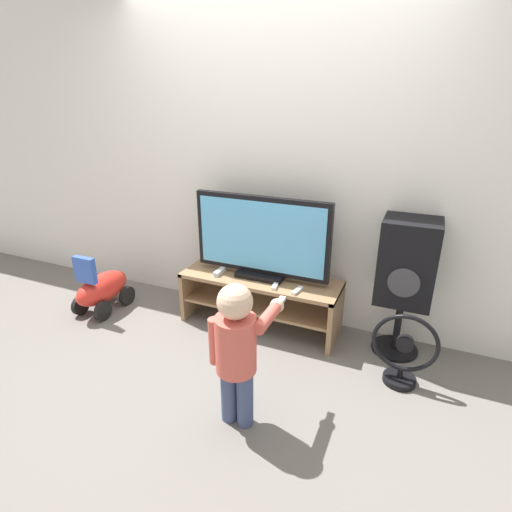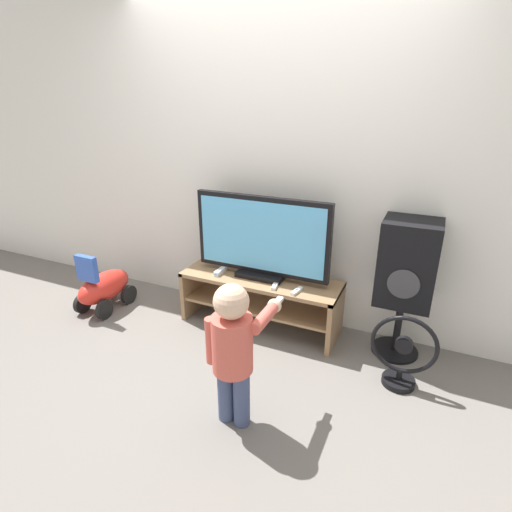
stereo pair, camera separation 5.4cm
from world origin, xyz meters
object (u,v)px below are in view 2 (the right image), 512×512
floor_fan (402,355)px  ride_on_toy (104,287)px  remote_primary (297,291)px  game_console (220,271)px  remote_secondary (275,286)px  speaker_tower (407,266)px  television (261,239)px  child (234,344)px

floor_fan → ride_on_toy: (-2.50, -0.02, -0.02)m
ride_on_toy → remote_primary: bearing=6.3°
game_console → remote_secondary: 0.50m
speaker_tower → television: bearing=-177.0°
game_console → speaker_tower: size_ratio=0.15×
remote_secondary → ride_on_toy: bearing=-172.3°
floor_fan → ride_on_toy: ride_on_toy is taller
television → remote_secondary: television is taller
floor_fan → ride_on_toy: bearing=-179.5°
game_console → ride_on_toy: ride_on_toy is taller
remote_secondary → television: bearing=143.3°
floor_fan → remote_primary: bearing=168.0°
television → floor_fan: bearing=-15.4°
television → remote_primary: 0.49m
child → floor_fan: size_ratio=1.73×
remote_primary → floor_fan: floor_fan is taller
remote_secondary → ride_on_toy: ride_on_toy is taller
game_console → remote_primary: game_console is taller
speaker_tower → remote_primary: bearing=-164.4°
remote_primary → ride_on_toy: 1.74m
speaker_tower → floor_fan: speaker_tower is taller
remote_primary → speaker_tower: size_ratio=0.13×
speaker_tower → ride_on_toy: speaker_tower is taller
remote_secondary → speaker_tower: (0.89, 0.18, 0.25)m
game_console → speaker_tower: bearing=5.5°
television → ride_on_toy: television is taller
ride_on_toy → television: bearing=13.7°
child → ride_on_toy: bearing=157.2°
game_console → remote_secondary: size_ratio=1.16×
remote_secondary → speaker_tower: size_ratio=0.13×
floor_fan → ride_on_toy: size_ratio=0.92×
remote_primary → ride_on_toy: ride_on_toy is taller
remote_secondary → speaker_tower: 0.94m
speaker_tower → ride_on_toy: (-2.43, -0.39, -0.48)m
game_console → television: bearing=13.5°
television → remote_primary: bearing=-22.5°
game_console → child: bearing=-57.0°
television → remote_primary: size_ratio=8.10×
speaker_tower → game_console: bearing=-174.5°
game_console → child: size_ratio=0.18×
television → speaker_tower: (1.06, 0.06, -0.06)m
ride_on_toy → floor_fan: bearing=0.5°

